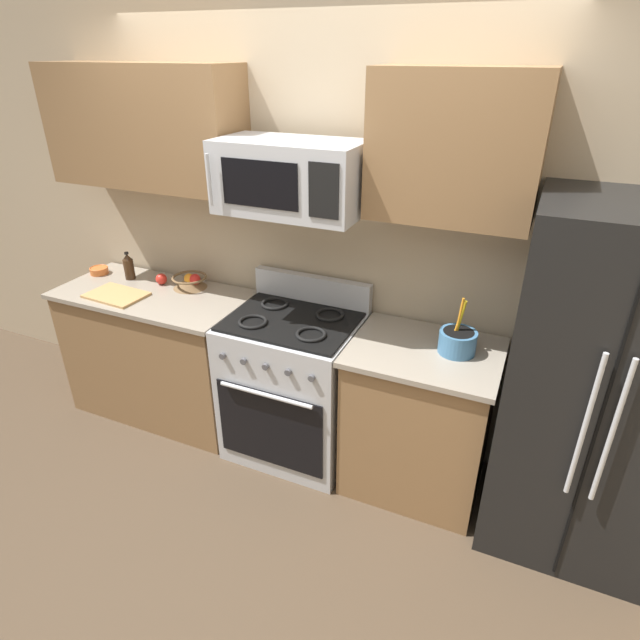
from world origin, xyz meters
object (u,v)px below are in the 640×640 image
refrigerator (594,390)px  bottle_soy (129,267)px  fruit_basket (190,281)px  range_oven (294,384)px  prep_bowl (99,270)px  microwave (290,177)px  utensil_crock (457,341)px  apple_loose (161,279)px  cutting_board (116,295)px

refrigerator → bottle_soy: 2.90m
fruit_basket → refrigerator: bearing=-4.4°
range_oven → prep_bowl: (-1.57, 0.11, 0.46)m
microwave → utensil_crock: size_ratio=2.51×
range_oven → apple_loose: 1.15m
microwave → fruit_basket: microwave is taller
refrigerator → cutting_board: size_ratio=4.79×
microwave → prep_bowl: 1.76m
bottle_soy → range_oven: bearing=-5.6°
apple_loose → prep_bowl: bearing=-176.9°
utensil_crock → prep_bowl: 2.50m
cutting_board → bottle_soy: bottle_soy is taller
fruit_basket → microwave: bearing=-9.6°
refrigerator → apple_loose: bearing=176.7°
microwave → prep_bowl: (-1.57, 0.08, -0.80)m
range_oven → refrigerator: (1.59, -0.02, 0.41)m
bottle_soy → microwave: bearing=-4.4°
fruit_basket → bottle_soy: bottle_soy is taller
range_oven → prep_bowl: 1.64m
apple_loose → microwave: bearing=-6.0°
fruit_basket → prep_bowl: fruit_basket is taller
refrigerator → bottle_soy: refrigerator is taller
utensil_crock → prep_bowl: size_ratio=2.41×
microwave → fruit_basket: (-0.83, 0.14, -0.78)m
apple_loose → range_oven: bearing=-7.5°
range_oven → utensil_crock: (0.94, 0.04, 0.50)m
apple_loose → prep_bowl: 0.52m
fruit_basket → cutting_board: (-0.35, -0.31, -0.04)m
fruit_basket → cutting_board: 0.47m
refrigerator → bottle_soy: bearing=177.1°
apple_loose → bottle_soy: size_ratio=0.39×
refrigerator → utensil_crock: size_ratio=5.89×
microwave → apple_loose: size_ratio=10.13×
fruit_basket → prep_bowl: (-0.73, -0.06, -0.02)m
cutting_board → prep_bowl: prep_bowl is taller
utensil_crock → bottle_soy: size_ratio=1.57×
utensil_crock → fruit_basket: (-1.77, 0.13, -0.02)m
apple_loose → prep_bowl: size_ratio=0.60×
bottle_soy → prep_bowl: size_ratio=1.53×
range_oven → microwave: size_ratio=1.44×
microwave → apple_loose: bearing=174.0°
range_oven → microwave: 1.26m
fruit_basket → apple_loose: fruit_basket is taller
utensil_crock → cutting_board: (-2.12, -0.18, -0.06)m
range_oven → apple_loose: bearing=172.5°
refrigerator → fruit_basket: refrigerator is taller
refrigerator → utensil_crock: refrigerator is taller
apple_loose → cutting_board: apple_loose is taller
range_oven → bottle_soy: bottle_soy is taller
cutting_board → bottle_soy: (-0.12, 0.26, 0.08)m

